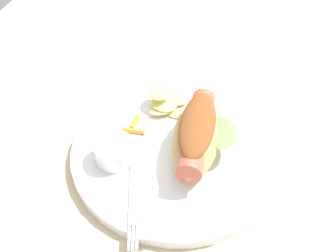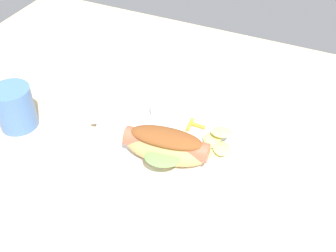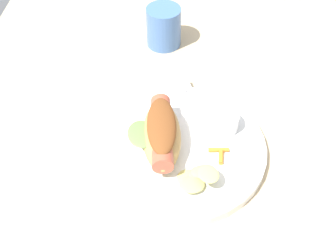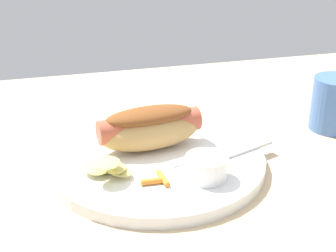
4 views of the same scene
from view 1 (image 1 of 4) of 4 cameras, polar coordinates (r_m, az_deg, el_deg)
name	(u,v)px [view 1 (image 1 of 4)]	position (r cm, az deg, el deg)	size (l,w,h in cm)	color
ground_plane	(160,165)	(58.55, -1.18, -5.46)	(120.00, 90.00, 1.80)	tan
plate	(177,151)	(58.09, 1.29, -3.42)	(29.59, 29.59, 1.60)	white
hot_dog	(197,134)	(55.00, 4.09, -1.10)	(15.24, 9.96, 5.98)	tan
sauce_ramekin	(114,151)	(55.40, -7.45, -3.51)	(5.37, 5.37, 2.96)	white
fork	(134,196)	(52.22, -4.71, -9.62)	(13.86, 5.85, 0.40)	silver
knife	(149,187)	(52.91, -2.71, -8.47)	(14.81, 1.40, 0.36)	silver
chips_pile	(167,103)	(62.24, -0.08, 3.25)	(6.98, 6.96, 2.99)	#D8CE71
carrot_garnish	(134,127)	(59.87, -4.70, -0.10)	(3.39, 3.41, 0.78)	orange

